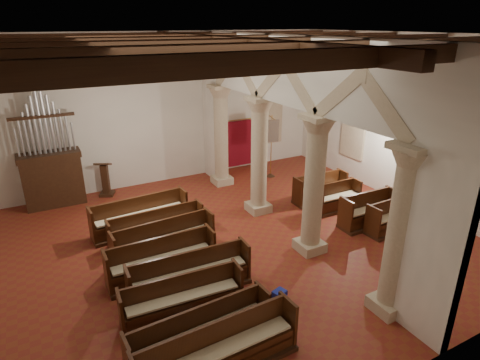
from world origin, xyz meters
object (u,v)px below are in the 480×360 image
object	(u,v)px
pipe_organ	(51,170)
processional_banner	(271,158)
nave_pew_0	(220,357)
aisle_pew_0	(391,221)
lectern	(106,181)

from	to	relation	value
pipe_organ	processional_banner	size ratio (longest dim) A/B	1.62
pipe_organ	nave_pew_0	distance (m)	10.03
pipe_organ	aisle_pew_0	xyz separation A→B (m)	(9.33, -7.28, -1.02)
processional_banner	aisle_pew_0	bearing A→B (deg)	-70.02
lectern	aisle_pew_0	distance (m)	10.46
nave_pew_0	lectern	bearing A→B (deg)	89.09
processional_banner	nave_pew_0	xyz separation A→B (m)	(-6.48, -8.50, -0.49)
aisle_pew_0	nave_pew_0	bearing A→B (deg)	-163.18
pipe_organ	processional_banner	distance (m)	8.64
pipe_organ	aisle_pew_0	size ratio (longest dim) A/B	2.40
pipe_organ	processional_banner	bearing A→B (deg)	-8.42
processional_banner	aisle_pew_0	size ratio (longest dim) A/B	1.48
pipe_organ	lectern	xyz separation A→B (m)	(1.81, -0.01, -0.78)
processional_banner	aisle_pew_0	xyz separation A→B (m)	(0.80, -6.01, -0.48)
nave_pew_0	aisle_pew_0	size ratio (longest dim) A/B	1.80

